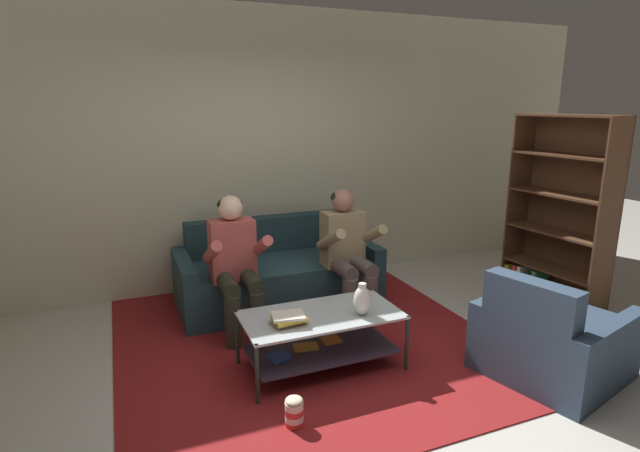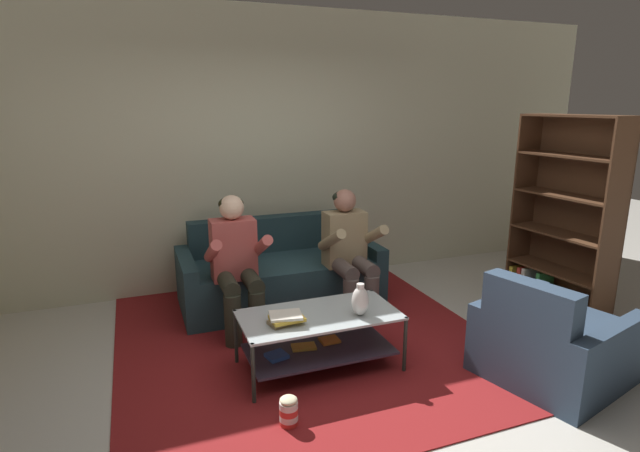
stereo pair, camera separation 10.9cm
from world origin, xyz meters
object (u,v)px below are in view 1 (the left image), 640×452
person_seated_left (236,260)px  book_stack (289,319)px  coffee_table (320,332)px  bookshelf (557,225)px  person_seated_right (348,248)px  armchair (551,341)px  vase (362,300)px  couch (277,275)px  popcorn_tub (294,412)px

person_seated_left → book_stack: person_seated_left is taller
coffee_table → bookshelf: bookshelf is taller
person_seated_right → armchair: 1.84m
coffee_table → armchair: armchair is taller
bookshelf → person_seated_right: bearing=165.3°
vase → coffee_table: bearing=155.4°
couch → coffee_table: 1.37m
armchair → book_stack: bearing=159.9°
bookshelf → coffee_table: bearing=-173.1°
couch → vase: (0.18, -1.49, 0.27)m
couch → person_seated_right: bearing=-45.1°
person_seated_right → popcorn_tub: 1.85m
person_seated_left → book_stack: size_ratio=4.53×
couch → book_stack: (-0.37, -1.44, 0.19)m
coffee_table → bookshelf: (2.62, 0.32, 0.50)m
couch → bookshelf: size_ratio=1.05×
vase → book_stack: (-0.54, 0.06, -0.08)m
coffee_table → popcorn_tub: size_ratio=5.86×
book_stack → person_seated_right: bearing=45.7°
vase → popcorn_tub: 0.95m
couch → coffee_table: (-0.10, -1.37, 0.01)m
couch → book_stack: 1.49m
person_seated_left → armchair: person_seated_left is taller
couch → popcorn_tub: size_ratio=9.71×
person_seated_left → person_seated_right: (1.05, -0.00, -0.01)m
person_seated_right → armchair: size_ratio=1.07×
book_stack → armchair: size_ratio=0.24×
person_seated_left → bookshelf: bookshelf is taller
person_seated_right → coffee_table: bearing=-126.5°
person_seated_right → popcorn_tub: bearing=-126.0°
couch → coffee_table: couch is taller
coffee_table → book_stack: size_ratio=4.45×
book_stack → bookshelf: bookshelf is taller
vase → popcorn_tub: vase is taller
person_seated_left → vase: bearing=-54.1°
person_seated_left → popcorn_tub: person_seated_left is taller
armchair → couch: bearing=124.2°
person_seated_right → book_stack: bearing=-134.3°
couch → vase: couch is taller
person_seated_right → book_stack: (-0.89, -0.91, -0.17)m
vase → book_stack: vase is taller
book_stack → couch: bearing=75.7°
person_seated_left → couch: bearing=45.0°
person_seated_right → armchair: bearing=-60.3°
person_seated_left → armchair: size_ratio=1.09×
person_seated_right → popcorn_tub: size_ratio=5.90×
book_stack → person_seated_left: bearing=99.9°
person_seated_left → bookshelf: bearing=-9.8°
armchair → popcorn_tub: armchair is taller
person_seated_right → coffee_table: person_seated_right is taller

